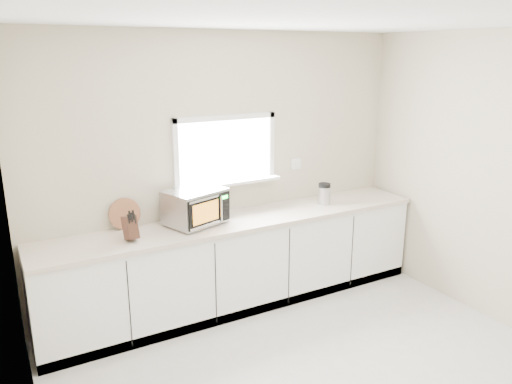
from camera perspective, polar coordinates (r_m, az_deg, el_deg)
back_wall at (r=5.03m, az=-3.55°, el=2.72°), size 4.00×0.17×2.70m
cabinets at (r=5.07m, az=-1.91°, el=-8.17°), size 3.92×0.60×0.88m
countertop at (r=4.89m, az=-1.91°, el=-3.27°), size 3.92×0.64×0.04m
microwave at (r=4.71m, az=-6.93°, el=-1.62°), size 0.62×0.55×0.34m
knife_block at (r=4.43m, az=-14.17°, el=-3.90°), size 0.11×0.20×0.28m
cutting_board at (r=4.72m, az=-14.77°, el=-2.43°), size 0.29×0.07×0.29m
coffee_grinder at (r=5.38m, az=7.81°, el=-0.18°), size 0.15×0.15×0.23m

